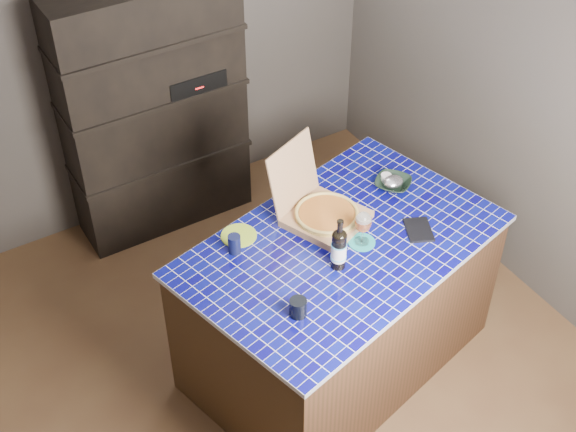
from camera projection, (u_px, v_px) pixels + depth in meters
room at (269, 195)px, 4.10m from camera, size 3.50×3.50×3.50m
shelving_unit at (155, 111)px, 5.32m from camera, size 1.20×0.41×1.80m
kitchen_island at (338, 303)px, 4.59m from camera, size 1.92×1.47×0.94m
pizza_box at (323, 212)px, 4.39m from camera, size 0.53×0.57×0.42m
mead_bottle at (339, 249)px, 4.08m from camera, size 0.08×0.08×0.31m
teal_trivet at (362, 242)px, 4.29m from camera, size 0.15×0.15×0.01m
wine_glass at (363, 223)px, 4.20m from camera, size 0.09×0.09×0.20m
tumbler at (298, 307)px, 3.87m from camera, size 0.09×0.09×0.10m
dvd_case at (419, 230)px, 4.36m from camera, size 0.20×0.23×0.02m
bowl at (393, 184)px, 4.63m from camera, size 0.29×0.29×0.05m
foil_contents at (393, 182)px, 4.62m from camera, size 0.12×0.10×0.06m
white_jar at (386, 178)px, 4.67m from camera, size 0.06×0.06×0.05m
navy_cup at (234, 244)px, 4.20m from camera, size 0.07×0.07×0.11m
green_trivet at (239, 236)px, 4.33m from camera, size 0.20×0.20×0.01m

